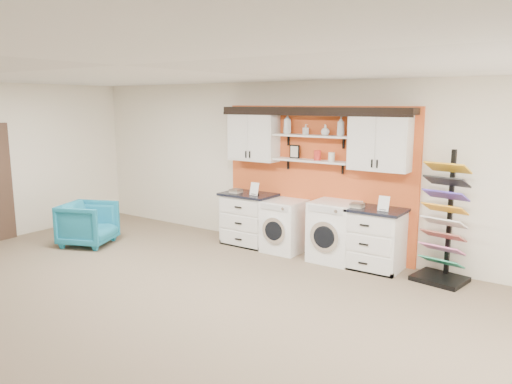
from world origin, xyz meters
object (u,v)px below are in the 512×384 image
Objects in this scene: sample_rack at (443,242)px; armchair at (88,224)px; base_cabinet_right at (372,238)px; washer at (285,226)px; dryer at (334,231)px; base_cabinet_left at (249,219)px.

sample_rack reaches higher than armchair.
base_cabinet_right is 1.14× the size of armchair.
washer is 3.42m from armchair.
base_cabinet_right reaches higher than washer.
sample_rack is at bearing 1.45° from dryer.
sample_rack is (1.01, 0.04, 0.10)m from base_cabinet_right.
base_cabinet_left is 0.98× the size of dryer.
dryer reaches higher than washer.
washer is (-1.52, -0.00, -0.03)m from base_cabinet_right.
dryer reaches higher than base_cabinet_right.
sample_rack reaches higher than dryer.
dryer reaches higher than armchair.
armchair is (-5.53, -1.68, -0.19)m from sample_rack.
dryer is (1.64, -0.00, 0.02)m from base_cabinet_left.
base_cabinet_right is 1.09× the size of washer.
base_cabinet_left reaches higher than washer.
dryer is 4.23m from armchair.
base_cabinet_right is 4.81m from armchair.
armchair is (-3.00, -1.64, -0.06)m from washer.
sample_rack is (1.63, 0.04, 0.09)m from dryer.
dryer is at bearing -89.93° from armchair.
armchair is at bearing -153.78° from sample_rack.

